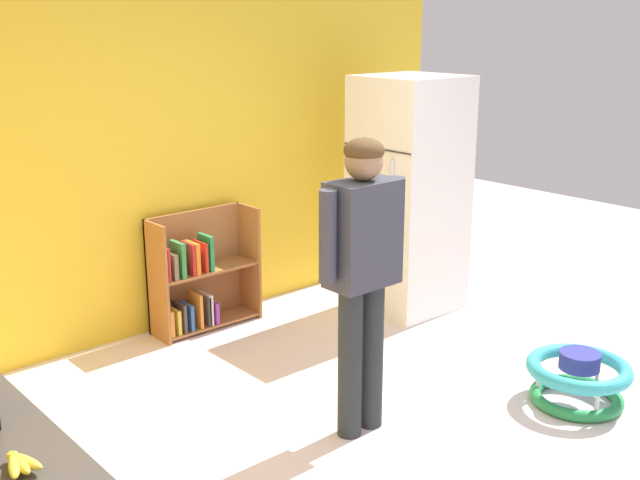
% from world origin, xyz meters
% --- Properties ---
extents(ground_plane, '(12.00, 12.00, 0.00)m').
position_xyz_m(ground_plane, '(0.00, 0.00, 0.00)').
color(ground_plane, silver).
rests_on(ground_plane, ground).
extents(back_wall, '(5.20, 0.06, 2.70)m').
position_xyz_m(back_wall, '(0.00, 2.33, 1.35)').
color(back_wall, yellow).
rests_on(back_wall, ground).
extents(refrigerator, '(0.73, 0.68, 1.78)m').
position_xyz_m(refrigerator, '(1.56, 1.45, 0.89)').
color(refrigerator, white).
rests_on(refrigerator, ground).
extents(bookshelf, '(0.80, 0.28, 0.85)m').
position_xyz_m(bookshelf, '(0.10, 2.14, 0.37)').
color(bookshelf, '#A06233').
rests_on(bookshelf, ground).
extents(standing_person, '(0.57, 0.22, 1.61)m').
position_xyz_m(standing_person, '(-0.04, 0.30, 0.97)').
color(standing_person, '#24292C').
rests_on(standing_person, ground).
extents(baby_walker, '(0.60, 0.60, 0.32)m').
position_xyz_m(baby_walker, '(1.13, -0.32, 0.16)').
color(baby_walker, '#278C4A').
rests_on(baby_walker, ground).
extents(banana_bunch, '(0.12, 0.16, 0.04)m').
position_xyz_m(banana_bunch, '(-2.07, -0.36, 0.93)').
color(banana_bunch, yellow).
rests_on(banana_bunch, kitchen_counter).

